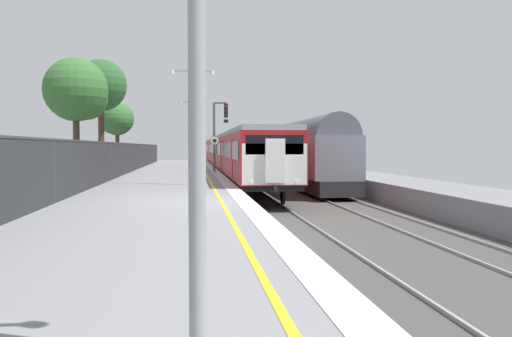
# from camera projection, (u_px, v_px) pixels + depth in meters

# --- Properties ---
(ground) EXTENTS (17.40, 110.00, 1.21)m
(ground) POSITION_uv_depth(u_px,v_px,m) (314.00, 219.00, 17.48)
(ground) COLOR gray
(commuter_train_at_platform) EXTENTS (2.83, 61.40, 3.81)m
(commuter_train_at_platform) POSITION_uv_depth(u_px,v_px,m) (227.00, 152.00, 52.30)
(commuter_train_at_platform) COLOR maroon
(commuter_train_at_platform) RESTS_ON ground
(freight_train_adjacent_track) EXTENTS (2.60, 27.40, 4.44)m
(freight_train_adjacent_track) POSITION_uv_depth(u_px,v_px,m) (292.00, 151.00, 40.11)
(freight_train_adjacent_track) COLOR #232326
(freight_train_adjacent_track) RESTS_ON ground
(signal_gantry) EXTENTS (1.10, 0.24, 4.96)m
(signal_gantry) POSITION_uv_depth(u_px,v_px,m) (218.00, 128.00, 38.98)
(signal_gantry) COLOR #47474C
(signal_gantry) RESTS_ON ground
(speed_limit_sign) EXTENTS (0.59, 0.08, 2.45)m
(speed_limit_sign) POSITION_uv_depth(u_px,v_px,m) (215.00, 149.00, 35.99)
(speed_limit_sign) COLOR #59595B
(speed_limit_sign) RESTS_ON ground
(platform_lamp_mid) EXTENTS (2.00, 0.20, 5.27)m
(platform_lamp_mid) POSITION_uv_depth(u_px,v_px,m) (192.00, 116.00, 24.55)
(platform_lamp_mid) COLOR #93999E
(platform_lamp_mid) RESTS_ON ground
(platform_lamp_far) EXTENTS (2.00, 0.20, 5.53)m
(platform_lamp_far) POSITION_uv_depth(u_px,v_px,m) (192.00, 128.00, 44.87)
(platform_lamp_far) COLOR #93999E
(platform_lamp_far) RESTS_ON ground
(platform_back_fence) EXTENTS (0.07, 99.00, 1.99)m
(platform_back_fence) POSITION_uv_depth(u_px,v_px,m) (54.00, 170.00, 16.46)
(platform_back_fence) COLOR #282B2D
(platform_back_fence) RESTS_ON ground
(background_tree_left) EXTENTS (3.77, 3.77, 8.11)m
(background_tree_left) POSITION_uv_depth(u_px,v_px,m) (99.00, 87.00, 39.38)
(background_tree_left) COLOR #473323
(background_tree_left) RESTS_ON ground
(background_tree_centre) EXTENTS (3.17, 3.17, 5.99)m
(background_tree_centre) POSITION_uv_depth(u_px,v_px,m) (116.00, 120.00, 50.86)
(background_tree_centre) COLOR #473323
(background_tree_centre) RESTS_ON ground
(background_tree_right) EXTENTS (3.92, 3.92, 7.21)m
(background_tree_right) POSITION_uv_depth(u_px,v_px,m) (78.00, 92.00, 33.35)
(background_tree_right) COLOR #473323
(background_tree_right) RESTS_ON ground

